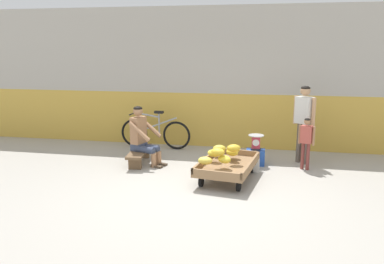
% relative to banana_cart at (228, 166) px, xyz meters
% --- Properties ---
extents(ground_plane, '(80.00, 80.00, 0.00)m').
position_rel_banana_cart_xyz_m(ground_plane, '(-0.42, -0.85, -0.24)').
color(ground_plane, '#A39E93').
extents(back_wall, '(16.00, 0.30, 3.14)m').
position_rel_banana_cart_xyz_m(back_wall, '(-0.42, 2.38, 1.33)').
color(back_wall, gold).
rests_on(back_wall, ground).
extents(banana_cart, '(1.05, 1.55, 0.36)m').
position_rel_banana_cart_xyz_m(banana_cart, '(0.00, 0.00, 0.00)').
color(banana_cart, '#8E6B47').
rests_on(banana_cart, ground).
extents(banana_pile, '(0.70, 1.05, 0.26)m').
position_rel_banana_cart_xyz_m(banana_pile, '(-0.10, 0.05, 0.22)').
color(banana_pile, yellow).
rests_on(banana_pile, banana_cart).
extents(low_bench, '(0.42, 1.13, 0.27)m').
position_rel_banana_cart_xyz_m(low_bench, '(-1.82, 0.63, -0.04)').
color(low_bench, brown).
rests_on(low_bench, ground).
extents(vendor_seated, '(0.73, 0.59, 1.14)m').
position_rel_banana_cart_xyz_m(vendor_seated, '(-1.74, 0.61, 0.33)').
color(vendor_seated, '#9E704C').
rests_on(vendor_seated, ground).
extents(plastic_crate, '(0.36, 0.28, 0.30)m').
position_rel_banana_cart_xyz_m(plastic_crate, '(0.44, 0.99, -0.09)').
color(plastic_crate, '#234CA8').
rests_on(plastic_crate, ground).
extents(weighing_scale, '(0.30, 0.30, 0.29)m').
position_rel_banana_cart_xyz_m(weighing_scale, '(0.44, 0.99, 0.21)').
color(weighing_scale, '#28282D').
rests_on(weighing_scale, plastic_crate).
extents(bicycle_near_left, '(1.66, 0.48, 0.86)m').
position_rel_banana_cart_xyz_m(bicycle_near_left, '(-1.86, 1.87, 0.11)').
color(bicycle_near_left, black).
rests_on(bicycle_near_left, ground).
extents(customer_adult, '(0.39, 0.36, 1.53)m').
position_rel_banana_cart_xyz_m(customer_adult, '(1.34, 1.28, 0.71)').
color(customer_adult, brown).
rests_on(customer_adult, ground).
extents(customer_child, '(0.29, 0.20, 0.98)m').
position_rel_banana_cart_xyz_m(customer_child, '(1.36, 0.85, 0.37)').
color(customer_child, brown).
rests_on(customer_child, ground).
extents(shopping_bag, '(0.18, 0.12, 0.24)m').
position_rel_banana_cart_xyz_m(shopping_bag, '(0.44, 0.53, -0.12)').
color(shopping_bag, silver).
rests_on(shopping_bag, ground).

